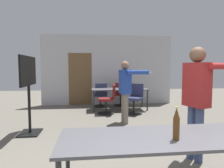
% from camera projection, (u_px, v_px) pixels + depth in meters
% --- Properties ---
extents(back_wall, '(5.23, 0.12, 2.78)m').
position_uv_depth(back_wall, '(107.00, 70.00, 8.04)').
color(back_wall, '#BCBCC1').
rests_on(back_wall, ground_plane).
extents(conference_table_near, '(2.22, 0.80, 0.74)m').
position_uv_depth(conference_table_near, '(165.00, 141.00, 2.11)').
color(conference_table_near, '#4C4C51').
rests_on(conference_table_near, ground_plane).
extents(conference_table_far, '(1.95, 0.79, 0.74)m').
position_uv_depth(conference_table_far, '(120.00, 91.00, 7.03)').
color(conference_table_far, '#4C4C51').
rests_on(conference_table_far, ground_plane).
extents(tv_screen, '(0.44, 1.07, 1.72)m').
position_uv_depth(tv_screen, '(29.00, 85.00, 4.37)').
color(tv_screen, black).
rests_on(tv_screen, ground_plane).
extents(person_near_casual, '(0.89, 0.55, 1.78)m').
position_uv_depth(person_near_casual, '(197.00, 92.00, 3.08)').
color(person_near_casual, '#3D4C75').
rests_on(person_near_casual, ground_plane).
extents(person_left_plaid, '(0.77, 0.68, 1.64)m').
position_uv_depth(person_left_plaid, '(125.00, 86.00, 5.24)').
color(person_left_plaid, slate).
rests_on(person_left_plaid, ground_plane).
extents(office_chair_mid_tucked, '(0.56, 0.52, 0.93)m').
position_uv_depth(office_chair_mid_tucked, '(108.00, 100.00, 6.35)').
color(office_chair_mid_tucked, black).
rests_on(office_chair_mid_tucked, ground_plane).
extents(office_chair_far_left, '(0.67, 0.68, 0.96)m').
position_uv_depth(office_chair_far_left, '(135.00, 99.00, 6.40)').
color(office_chair_far_left, black).
rests_on(office_chair_far_left, ground_plane).
extents(office_chair_near_pushed, '(0.52, 0.57, 0.91)m').
position_uv_depth(office_chair_near_pushed, '(121.00, 95.00, 7.68)').
color(office_chair_near_pushed, black).
rests_on(office_chair_near_pushed, ground_plane).
extents(office_chair_side_rolled, '(0.52, 0.56, 0.90)m').
position_uv_depth(office_chair_side_rolled, '(101.00, 96.00, 7.56)').
color(office_chair_side_rolled, black).
rests_on(office_chair_side_rolled, ground_plane).
extents(beer_bottle, '(0.07, 0.07, 0.34)m').
position_uv_depth(beer_bottle, '(176.00, 124.00, 1.99)').
color(beer_bottle, '#563314').
rests_on(beer_bottle, conference_table_near).
extents(drink_cup, '(0.08, 0.08, 0.10)m').
position_uv_depth(drink_cup, '(128.00, 87.00, 7.13)').
color(drink_cup, '#2866A3').
rests_on(drink_cup, conference_table_far).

